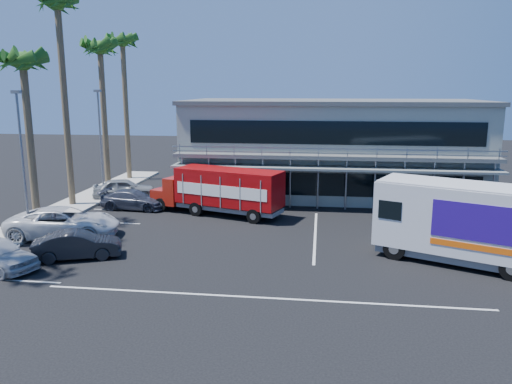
# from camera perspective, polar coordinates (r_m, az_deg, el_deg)

# --- Properties ---
(ground) EXTENTS (120.00, 120.00, 0.00)m
(ground) POSITION_cam_1_polar(r_m,az_deg,el_deg) (25.92, 2.23, -6.67)
(ground) COLOR black
(ground) RESTS_ON ground
(building) EXTENTS (22.40, 12.00, 7.30)m
(building) POSITION_cam_1_polar(r_m,az_deg,el_deg) (39.70, 8.60, 5.09)
(building) COLOR gray
(building) RESTS_ON ground
(curb_strip) EXTENTS (3.00, 32.00, 0.16)m
(curb_strip) POSITION_cam_1_polar(r_m,az_deg,el_deg) (35.93, -21.38, -2.09)
(curb_strip) COLOR #A5A399
(curb_strip) RESTS_ON ground
(palm_c) EXTENTS (2.80, 2.80, 10.75)m
(palm_c) POSITION_cam_1_polar(r_m,az_deg,el_deg) (32.38, -25.04, 12.51)
(palm_c) COLOR brown
(palm_c) RESTS_ON ground
(palm_d) EXTENTS (2.80, 2.80, 14.75)m
(palm_d) POSITION_cam_1_polar(r_m,az_deg,el_deg) (37.13, -21.67, 18.12)
(palm_d) COLOR brown
(palm_d) RESTS_ON ground
(palm_e) EXTENTS (2.80, 2.80, 12.25)m
(palm_e) POSITION_cam_1_polar(r_m,az_deg,el_deg) (41.18, -17.35, 14.58)
(palm_e) COLOR brown
(palm_e) RESTS_ON ground
(palm_f) EXTENTS (2.80, 2.80, 13.25)m
(palm_f) POSITION_cam_1_polar(r_m,az_deg,el_deg) (46.45, -14.98, 15.45)
(palm_f) COLOR brown
(palm_f) RESTS_ON ground
(light_pole_near) EXTENTS (0.50, 0.25, 8.09)m
(light_pole_near) POSITION_cam_1_polar(r_m,az_deg,el_deg) (30.53, -25.15, 3.72)
(light_pole_near) COLOR gray
(light_pole_near) RESTS_ON ground
(light_pole_far) EXTENTS (0.50, 0.25, 8.09)m
(light_pole_far) POSITION_cam_1_polar(r_m,az_deg,el_deg) (39.27, -17.35, 5.86)
(light_pole_far) COLOR gray
(light_pole_far) RESTS_ON ground
(red_truck) EXTENTS (9.33, 4.90, 3.08)m
(red_truck) POSITION_cam_1_polar(r_m,az_deg,el_deg) (32.66, -4.09, 0.26)
(red_truck) COLOR #9C170C
(red_truck) RESTS_ON ground
(white_van) EXTENTS (8.26, 5.75, 3.84)m
(white_van) POSITION_cam_1_polar(r_m,az_deg,el_deg) (25.46, 22.55, -3.15)
(white_van) COLOR silver
(white_van) RESTS_ON ground
(parked_car_b) EXTENTS (4.38, 2.86, 1.36)m
(parked_car_b) POSITION_cam_1_polar(r_m,az_deg,el_deg) (26.02, -19.73, -5.73)
(parked_car_b) COLOR black
(parked_car_b) RESTS_ON ground
(parked_car_c) EXTENTS (6.40, 3.68, 1.68)m
(parked_car_c) POSITION_cam_1_polar(r_m,az_deg,el_deg) (29.90, -21.11, -3.27)
(parked_car_c) COLOR silver
(parked_car_c) RESTS_ON ground
(parked_car_d) EXTENTS (4.66, 2.14, 1.32)m
(parked_car_d) POSITION_cam_1_polar(r_m,az_deg,el_deg) (35.33, -13.82, -0.87)
(parked_car_d) COLOR #323643
(parked_car_d) RESTS_ON ground
(parked_car_e) EXTENTS (4.86, 3.22, 1.54)m
(parked_car_e) POSITION_cam_1_polar(r_m,az_deg,el_deg) (38.94, -14.87, 0.40)
(parked_car_e) COLOR gray
(parked_car_e) RESTS_ON ground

